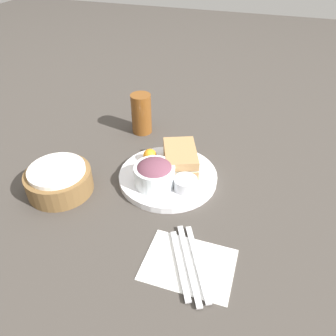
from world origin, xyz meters
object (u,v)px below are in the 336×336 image
at_px(salad_bowl, 155,173).
at_px(bread_basket, 59,180).
at_px(dressing_cup, 185,184).
at_px(sandwich, 180,158).
at_px(fork, 197,262).
at_px(spoon, 180,264).
at_px(plate, 168,177).
at_px(knife, 189,263).
at_px(drink_glass, 141,114).

xyz_separation_m(salad_bowl, bread_basket, (-0.08, 0.23, -0.02)).
height_order(salad_bowl, dressing_cup, salad_bowl).
bearing_deg(sandwich, dressing_cup, -155.42).
xyz_separation_m(dressing_cup, fork, (-0.20, -0.08, -0.03)).
bearing_deg(spoon, fork, 90.00).
xyz_separation_m(plate, salad_bowl, (-0.05, 0.02, 0.04)).
bearing_deg(spoon, bread_basket, -136.49).
distance_m(salad_bowl, fork, 0.26).
height_order(bread_basket, knife, bread_basket).
relative_size(salad_bowl, drink_glass, 0.80).
relative_size(plate, salad_bowl, 2.53).
bearing_deg(plate, dressing_cup, -124.69).
bearing_deg(salad_bowl, plate, -23.20).
bearing_deg(drink_glass, fork, -146.11).
bearing_deg(bread_basket, knife, -107.48).
bearing_deg(spoon, salad_bowl, -175.00).
bearing_deg(salad_bowl, drink_glass, 28.37).
bearing_deg(sandwich, knife, -159.99).
distance_m(plate, knife, 0.28).
bearing_deg(knife, fork, 90.00).
xyz_separation_m(salad_bowl, spoon, (-0.21, -0.13, -0.04)).
relative_size(drink_glass, fork, 0.69).
bearing_deg(bread_basket, fork, -105.69).
distance_m(dressing_cup, bread_basket, 0.32).
bearing_deg(plate, drink_glass, 37.14).
height_order(plate, dressing_cup, dressing_cup).
height_order(sandwich, knife, sandwich).
height_order(drink_glass, spoon, drink_glass).
distance_m(salad_bowl, bread_basket, 0.24).
bearing_deg(dressing_cup, knife, -162.00).
xyz_separation_m(drink_glass, spoon, (-0.46, -0.27, -0.06)).
xyz_separation_m(dressing_cup, spoon, (-0.21, -0.05, -0.03)).
bearing_deg(sandwich, salad_bowl, 156.46).
distance_m(plate, spoon, 0.28).
distance_m(salad_bowl, drink_glass, 0.29).
bearing_deg(drink_glass, bread_basket, 165.08).
bearing_deg(dressing_cup, drink_glass, 41.04).
relative_size(sandwich, fork, 0.81).
xyz_separation_m(plate, knife, (-0.25, -0.13, -0.00)).
relative_size(plate, knife, 1.33).
bearing_deg(knife, plate, 180.00).
distance_m(bread_basket, fork, 0.41).
xyz_separation_m(fork, knife, (-0.01, 0.02, 0.00)).
distance_m(drink_glass, fork, 0.54).
relative_size(salad_bowl, knife, 0.53).
bearing_deg(spoon, plate, 176.29).
height_order(fork, knife, same).
xyz_separation_m(salad_bowl, drink_glass, (0.26, 0.14, 0.01)).
xyz_separation_m(knife, spoon, (-0.01, 0.02, 0.00)).
relative_size(dressing_cup, bread_basket, 0.36).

